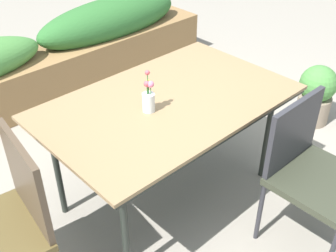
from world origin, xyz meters
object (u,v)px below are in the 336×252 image
Objects in this scene: chair_near_right at (312,168)px; flower_vase at (149,98)px; chair_end_left at (3,221)px; planter_box at (43,62)px; potted_plant at (316,94)px; dining_table at (168,106)px.

chair_near_right is 0.97m from flower_vase.
flower_vase is at bearing -82.81° from chair_end_left.
planter_box is at bearing -84.20° from chair_near_right.
potted_plant is at bearing -152.73° from chair_near_right.
chair_near_right is at bearing -111.87° from chair_end_left.
potted_plant is at bearing -7.40° from dining_table.
flower_vase is (-0.49, 0.78, 0.31)m from chair_near_right.
chair_near_right is at bearing -152.56° from potted_plant.
potted_plant is (1.49, -0.19, -0.42)m from dining_table.
chair_end_left is at bearing -123.53° from planter_box.
chair_near_right is (1.40, -0.78, -0.01)m from chair_end_left.
chair_near_right is (0.34, -0.79, -0.18)m from dining_table.
chair_end_left is 1.81× the size of potted_plant.
planter_box is 6.90× the size of potted_plant.
chair_end_left is 0.95m from flower_vase.
flower_vase is 1.80m from planter_box.
flower_vase is 0.50× the size of potted_plant.
planter_box is at bearing 87.53° from dining_table.
chair_near_right is at bearing -67.03° from dining_table.
dining_table is 1.63× the size of chair_end_left.
chair_near_right reaches higher than potted_plant.
dining_table is 0.88m from chair_near_right.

